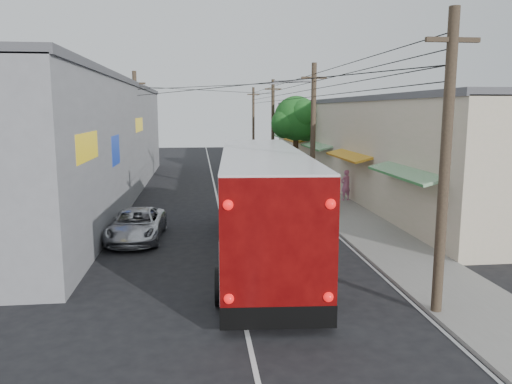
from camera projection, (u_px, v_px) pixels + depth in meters
The scene contains 13 objects.
ground at pixel (239, 296), 14.89m from camera, with size 120.00×120.00×0.00m, color black.
sidewalk at pixel (307, 187), 35.22m from camera, with size 3.00×80.00×0.12m, color slate.
building_right at pixel (361, 141), 37.18m from camera, with size 7.09×40.00×6.25m.
building_left at pixel (79, 140), 30.97m from camera, with size 7.20×36.00×7.25m.
utility_poles at pixel (260, 130), 34.49m from camera, with size 11.80×45.28×8.00m.
street_tree at pixel (297, 120), 40.40m from camera, with size 4.40×4.00×6.60m.
coach_bus at pixel (262, 202), 18.72m from camera, with size 3.93×14.03×4.00m.
jeepney at pixel (137, 225), 21.21m from camera, with size 2.16×4.68×1.30m, color #B6B7BD.
parked_suv at pixel (301, 193), 28.02m from camera, with size 2.35×5.77×1.67m, color #A9A8B1.
parked_car_mid at pixel (275, 173), 37.35m from camera, with size 1.85×4.60×1.57m, color #232327.
parked_car_far at pixel (249, 159), 48.35m from camera, with size 1.56×4.48×1.48m, color black.
pedestrian_near at pixel (346, 185), 29.78m from camera, with size 0.67×0.44×1.83m, color #C46790.
pedestrian_far at pixel (304, 185), 30.99m from camera, with size 0.73×0.57×1.50m, color #8BAECA.
Camera 1 is at (-1.12, -14.15, 5.49)m, focal length 35.00 mm.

